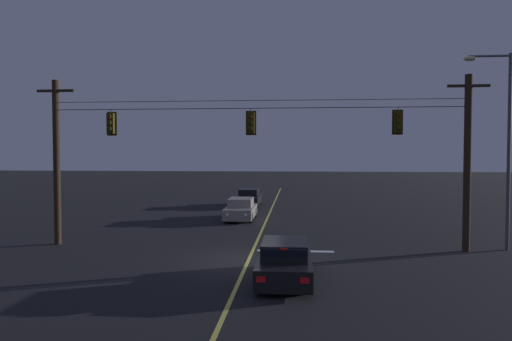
{
  "coord_description": "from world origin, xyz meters",
  "views": [
    {
      "loc": [
        1.94,
        -18.61,
        4.37
      ],
      "look_at": [
        0.0,
        3.62,
        3.52
      ],
      "focal_mm": 32.73,
      "sensor_mm": 36.0,
      "label": 1
    }
  ],
  "objects_px": {
    "traffic_light_leftmost": "(111,123)",
    "car_oncoming_trailing": "(249,198)",
    "traffic_light_left_inner": "(251,123)",
    "traffic_light_centre": "(398,122)",
    "car_waiting_near_lane": "(285,262)",
    "street_lamp_corner": "(502,134)",
    "car_oncoming_lead": "(241,209)"
  },
  "relations": [
    {
      "from": "traffic_light_left_inner",
      "to": "street_lamp_corner",
      "type": "xyz_separation_m",
      "value": [
        11.24,
        0.49,
        -0.52
      ]
    },
    {
      "from": "traffic_light_centre",
      "to": "car_oncoming_trailing",
      "type": "height_order",
      "value": "traffic_light_centre"
    },
    {
      "from": "traffic_light_leftmost",
      "to": "traffic_light_left_inner",
      "type": "height_order",
      "value": "same"
    },
    {
      "from": "street_lamp_corner",
      "to": "traffic_light_leftmost",
      "type": "bearing_deg",
      "value": -178.42
    },
    {
      "from": "traffic_light_centre",
      "to": "car_oncoming_lead",
      "type": "distance_m",
      "value": 13.17
    },
    {
      "from": "traffic_light_leftmost",
      "to": "traffic_light_left_inner",
      "type": "xyz_separation_m",
      "value": [
        6.6,
        0.0,
        0.0
      ]
    },
    {
      "from": "car_oncoming_trailing",
      "to": "street_lamp_corner",
      "type": "xyz_separation_m",
      "value": [
        13.06,
        -16.32,
        4.57
      ]
    },
    {
      "from": "car_oncoming_lead",
      "to": "street_lamp_corner",
      "type": "relative_size",
      "value": 0.5
    },
    {
      "from": "traffic_light_left_inner",
      "to": "car_oncoming_trailing",
      "type": "height_order",
      "value": "traffic_light_left_inner"
    },
    {
      "from": "traffic_light_centre",
      "to": "traffic_light_left_inner",
      "type": "bearing_deg",
      "value": 180.0
    },
    {
      "from": "traffic_light_left_inner",
      "to": "traffic_light_centre",
      "type": "distance_m",
      "value": 6.58
    },
    {
      "from": "traffic_light_left_inner",
      "to": "traffic_light_centre",
      "type": "height_order",
      "value": "same"
    },
    {
      "from": "car_oncoming_lead",
      "to": "car_oncoming_trailing",
      "type": "height_order",
      "value": "same"
    },
    {
      "from": "traffic_light_leftmost",
      "to": "street_lamp_corner",
      "type": "distance_m",
      "value": 17.85
    },
    {
      "from": "car_waiting_near_lane",
      "to": "street_lamp_corner",
      "type": "relative_size",
      "value": 0.49
    },
    {
      "from": "traffic_light_left_inner",
      "to": "car_waiting_near_lane",
      "type": "distance_m",
      "value": 7.62
    },
    {
      "from": "traffic_light_centre",
      "to": "street_lamp_corner",
      "type": "xyz_separation_m",
      "value": [
        4.66,
        0.49,
        -0.52
      ]
    },
    {
      "from": "car_oncoming_lead",
      "to": "street_lamp_corner",
      "type": "height_order",
      "value": "street_lamp_corner"
    },
    {
      "from": "traffic_light_leftmost",
      "to": "car_oncoming_lead",
      "type": "height_order",
      "value": "traffic_light_leftmost"
    },
    {
      "from": "traffic_light_centre",
      "to": "street_lamp_corner",
      "type": "relative_size",
      "value": 0.14
    },
    {
      "from": "traffic_light_leftmost",
      "to": "street_lamp_corner",
      "type": "relative_size",
      "value": 0.14
    },
    {
      "from": "traffic_light_leftmost",
      "to": "car_waiting_near_lane",
      "type": "distance_m",
      "value": 11.14
    },
    {
      "from": "traffic_light_leftmost",
      "to": "traffic_light_centre",
      "type": "bearing_deg",
      "value": 0.0
    },
    {
      "from": "car_oncoming_trailing",
      "to": "traffic_light_left_inner",
      "type": "bearing_deg",
      "value": -83.83
    },
    {
      "from": "traffic_light_left_inner",
      "to": "car_oncoming_lead",
      "type": "height_order",
      "value": "traffic_light_left_inner"
    },
    {
      "from": "traffic_light_left_inner",
      "to": "traffic_light_centre",
      "type": "relative_size",
      "value": 1.0
    },
    {
      "from": "traffic_light_left_inner",
      "to": "street_lamp_corner",
      "type": "distance_m",
      "value": 11.26
    },
    {
      "from": "car_oncoming_trailing",
      "to": "street_lamp_corner",
      "type": "relative_size",
      "value": 0.5
    },
    {
      "from": "traffic_light_centre",
      "to": "street_lamp_corner",
      "type": "height_order",
      "value": "street_lamp_corner"
    },
    {
      "from": "traffic_light_leftmost",
      "to": "car_oncoming_trailing",
      "type": "xyz_separation_m",
      "value": [
        4.78,
        16.81,
        -5.09
      ]
    },
    {
      "from": "car_oncoming_lead",
      "to": "street_lamp_corner",
      "type": "bearing_deg",
      "value": -33.7
    },
    {
      "from": "traffic_light_centre",
      "to": "car_oncoming_trailing",
      "type": "distance_m",
      "value": 19.47
    }
  ]
}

